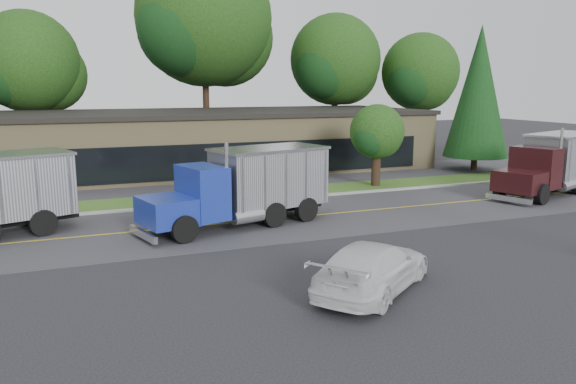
# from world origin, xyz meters

# --- Properties ---
(ground) EXTENTS (140.00, 140.00, 0.00)m
(ground) POSITION_xyz_m (0.00, 0.00, 0.00)
(ground) COLOR #333338
(ground) RESTS_ON ground
(road) EXTENTS (60.00, 8.00, 0.02)m
(road) POSITION_xyz_m (0.00, 9.00, 0.00)
(road) COLOR #4D4D51
(road) RESTS_ON ground
(center_line) EXTENTS (60.00, 0.12, 0.01)m
(center_line) POSITION_xyz_m (0.00, 9.00, 0.00)
(center_line) COLOR gold
(center_line) RESTS_ON ground
(curb) EXTENTS (60.00, 0.30, 0.12)m
(curb) POSITION_xyz_m (0.00, 13.20, 0.00)
(curb) COLOR #9E9E99
(curb) RESTS_ON ground
(grass_verge) EXTENTS (60.00, 3.40, 0.03)m
(grass_verge) POSITION_xyz_m (0.00, 15.00, 0.00)
(grass_verge) COLOR #396522
(grass_verge) RESTS_ON ground
(far_parking) EXTENTS (60.00, 7.00, 0.02)m
(far_parking) POSITION_xyz_m (0.00, 20.00, 0.00)
(far_parking) COLOR #4D4D51
(far_parking) RESTS_ON ground
(strip_mall) EXTENTS (32.00, 12.00, 4.00)m
(strip_mall) POSITION_xyz_m (2.00, 26.00, 2.00)
(strip_mall) COLOR tan
(strip_mall) RESTS_ON ground
(tree_far_b) EXTENTS (8.31, 7.82, 11.85)m
(tree_far_b) POSITION_xyz_m (-9.87, 34.10, 7.56)
(tree_far_b) COLOR #382619
(tree_far_b) RESTS_ON ground
(tree_far_c) EXTENTS (12.35, 11.62, 17.61)m
(tree_far_c) POSITION_xyz_m (4.19, 34.15, 11.24)
(tree_far_c) COLOR #382619
(tree_far_c) RESTS_ON ground
(tree_far_d) EXTENTS (8.86, 8.34, 12.65)m
(tree_far_d) POSITION_xyz_m (16.14, 33.11, 8.07)
(tree_far_d) COLOR #382619
(tree_far_d) RESTS_ON ground
(tree_far_e) EXTENTS (7.73, 7.28, 11.03)m
(tree_far_e) POSITION_xyz_m (24.12, 31.09, 7.03)
(tree_far_e) COLOR #382619
(tree_far_e) RESTS_ON ground
(evergreen_right) EXTENTS (4.55, 4.55, 10.34)m
(evergreen_right) POSITION_xyz_m (20.00, 18.00, 5.68)
(evergreen_right) COLOR #382619
(evergreen_right) RESTS_ON ground
(tree_verge) EXTENTS (3.52, 3.31, 5.02)m
(tree_verge) POSITION_xyz_m (10.05, 15.04, 3.19)
(tree_verge) COLOR #382619
(tree_verge) RESTS_ON ground
(dump_truck_blue) EXTENTS (8.85, 4.55, 3.36)m
(dump_truck_blue) POSITION_xyz_m (-0.33, 8.54, 1.81)
(dump_truck_blue) COLOR black
(dump_truck_blue) RESTS_ON ground
(dump_truck_maroon) EXTENTS (8.92, 5.14, 3.36)m
(dump_truck_maroon) POSITION_xyz_m (18.22, 9.17, 1.81)
(dump_truck_maroon) COLOR black
(dump_truck_maroon) RESTS_ON ground
(rally_car) EXTENTS (5.44, 4.84, 1.51)m
(rally_car) POSITION_xyz_m (0.64, -0.77, 0.76)
(rally_car) COLOR silver
(rally_car) RESTS_ON ground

